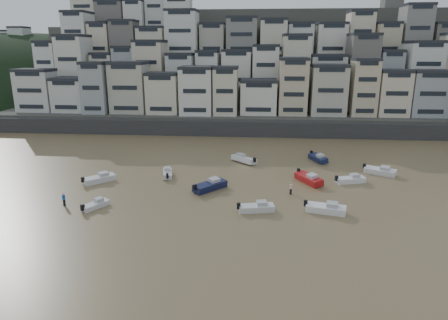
# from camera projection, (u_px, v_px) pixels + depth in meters

# --- Properties ---
(ground) EXTENTS (400.00, 400.00, 0.00)m
(ground) POSITION_uv_depth(u_px,v_px,m) (110.00, 309.00, 31.83)
(ground) COLOR olive
(ground) RESTS_ON ground
(harbor_wall) EXTENTS (140.00, 3.00, 3.50)m
(harbor_wall) POSITION_uv_depth(u_px,v_px,m) (252.00, 129.00, 92.80)
(harbor_wall) COLOR #38383A
(harbor_wall) RESTS_ON ground
(hillside) EXTENTS (141.04, 66.00, 50.00)m
(hillside) POSITION_uv_depth(u_px,v_px,m) (270.00, 70.00, 127.49)
(hillside) COLOR #4C4C47
(hillside) RESTS_ON ground
(headland) EXTENTS (216.00, 135.00, 53.33)m
(headland) POSITION_uv_depth(u_px,v_px,m) (7.00, 96.00, 168.99)
(headland) COLOR black
(headland) RESTS_ON ground
(boat_a) EXTENTS (5.11, 2.59, 1.33)m
(boat_a) POSITION_uv_depth(u_px,v_px,m) (257.00, 207.00, 50.44)
(boat_a) COLOR silver
(boat_a) RESTS_ON ground
(boat_b) EXTENTS (5.61, 2.98, 1.46)m
(boat_b) POSITION_uv_depth(u_px,v_px,m) (326.00, 207.00, 50.02)
(boat_b) COLOR white
(boat_b) RESTS_ON ground
(boat_c) EXTENTS (5.43, 5.77, 1.63)m
(boat_c) POSITION_uv_depth(u_px,v_px,m) (210.00, 184.00, 58.10)
(boat_c) COLOR #141A3F
(boat_c) RESTS_ON ground
(boat_d) EXTENTS (5.24, 2.98, 1.36)m
(boat_d) POSITION_uv_depth(u_px,v_px,m) (351.00, 178.00, 61.09)
(boat_d) COLOR white
(boat_d) RESTS_ON ground
(boat_e) EXTENTS (4.50, 6.11, 1.61)m
(boat_e) POSITION_uv_depth(u_px,v_px,m) (309.00, 178.00, 61.11)
(boat_e) COLOR #AE1516
(boat_e) RESTS_ON ground
(boat_f) EXTENTS (2.53, 4.91, 1.28)m
(boat_f) POSITION_uv_depth(u_px,v_px,m) (167.00, 172.00, 64.13)
(boat_f) COLOR silver
(boat_f) RESTS_ON ground
(boat_g) EXTENTS (5.56, 4.21, 1.47)m
(boat_g) POSITION_uv_depth(u_px,v_px,m) (380.00, 170.00, 64.97)
(boat_g) COLOR silver
(boat_g) RESTS_ON ground
(boat_h) EXTENTS (5.34, 5.19, 1.53)m
(boat_h) POSITION_uv_depth(u_px,v_px,m) (244.00, 158.00, 71.82)
(boat_h) COLOR silver
(boat_h) RESTS_ON ground
(boat_i) EXTENTS (3.53, 5.48, 1.42)m
(boat_i) POSITION_uv_depth(u_px,v_px,m) (318.00, 157.00, 72.56)
(boat_i) COLOR #151D43
(boat_i) RESTS_ON ground
(boat_j) EXTENTS (3.23, 4.13, 1.10)m
(boat_j) POSITION_uv_depth(u_px,v_px,m) (95.00, 204.00, 51.56)
(boat_j) COLOR silver
(boat_j) RESTS_ON ground
(boat_k) EXTENTS (5.07, 5.00, 1.46)m
(boat_k) POSITION_uv_depth(u_px,v_px,m) (99.00, 178.00, 61.35)
(boat_k) COLOR silver
(boat_k) RESTS_ON ground
(person_blue) EXTENTS (0.44, 0.44, 1.74)m
(person_blue) POSITION_uv_depth(u_px,v_px,m) (64.00, 199.00, 52.28)
(person_blue) COLOR #1753AF
(person_blue) RESTS_ON ground
(person_pink) EXTENTS (0.44, 0.44, 1.74)m
(person_pink) POSITION_uv_depth(u_px,v_px,m) (291.00, 188.00, 56.29)
(person_pink) COLOR #F6B0AE
(person_pink) RESTS_ON ground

